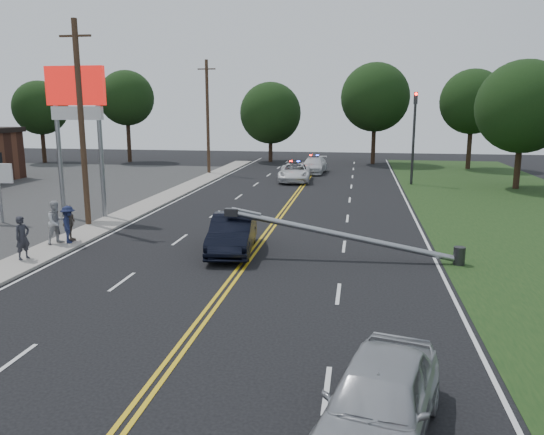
% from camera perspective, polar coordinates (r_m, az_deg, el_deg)
% --- Properties ---
extents(ground, '(120.00, 120.00, 0.00)m').
position_cam_1_polar(ground, '(14.29, -8.93, -12.69)').
color(ground, black).
rests_on(ground, ground).
extents(sidewalk, '(1.80, 70.00, 0.12)m').
position_cam_1_polar(sidewalk, '(26.29, -19.63, -1.75)').
color(sidewalk, gray).
rests_on(sidewalk, ground).
extents(centerline_yellow, '(0.36, 80.00, 0.00)m').
position_cam_1_polar(centerline_yellow, '(23.46, -1.32, -2.75)').
color(centerline_yellow, gold).
rests_on(centerline_yellow, ground).
extents(pylon_sign, '(3.20, 0.35, 8.00)m').
position_cam_1_polar(pylon_sign, '(30.16, -20.28, 11.24)').
color(pylon_sign, gray).
rests_on(pylon_sign, ground).
extents(traffic_signal, '(0.28, 0.41, 7.05)m').
position_cam_1_polar(traffic_signal, '(42.55, 15.03, 9.07)').
color(traffic_signal, '#2D2D30').
rests_on(traffic_signal, ground).
extents(fallen_streetlight, '(9.36, 0.44, 1.91)m').
position_cam_1_polar(fallen_streetlight, '(20.92, 8.99, -2.13)').
color(fallen_streetlight, '#2D2D30').
rests_on(fallen_streetlight, ground).
extents(utility_pole_mid, '(1.60, 0.28, 10.00)m').
position_cam_1_polar(utility_pole_mid, '(27.79, -19.81, 9.41)').
color(utility_pole_mid, '#382619').
rests_on(utility_pole_mid, ground).
extents(utility_pole_far, '(1.60, 0.28, 10.00)m').
position_cam_1_polar(utility_pole_far, '(48.24, -6.94, 10.69)').
color(utility_pole_far, '#382619').
rests_on(utility_pole_far, ground).
extents(tree_4, '(5.72, 5.72, 8.75)m').
position_cam_1_polar(tree_4, '(63.25, -23.67, 10.75)').
color(tree_4, black).
rests_on(tree_4, ground).
extents(tree_5, '(5.92, 5.92, 9.89)m').
position_cam_1_polar(tree_5, '(61.00, -15.38, 12.28)').
color(tree_5, black).
rests_on(tree_5, ground).
extents(tree_6, '(6.69, 6.69, 8.67)m').
position_cam_1_polar(tree_6, '(59.19, -0.16, 11.17)').
color(tree_6, black).
rests_on(tree_6, ground).
extents(tree_7, '(7.15, 7.15, 10.53)m').
position_cam_1_polar(tree_7, '(57.75, 11.04, 12.57)').
color(tree_7, black).
rests_on(tree_7, ground).
extents(tree_8, '(6.19, 6.19, 9.55)m').
position_cam_1_polar(tree_8, '(55.43, 20.77, 11.56)').
color(tree_8, black).
rests_on(tree_8, ground).
extents(tree_9, '(6.67, 6.67, 9.29)m').
position_cam_1_polar(tree_9, '(42.94, 25.40, 10.70)').
color(tree_9, black).
rests_on(tree_9, ground).
extents(crashed_sedan, '(2.18, 4.90, 1.56)m').
position_cam_1_polar(crashed_sedan, '(21.93, -4.28, -1.74)').
color(crashed_sedan, black).
rests_on(crashed_sedan, ground).
extents(waiting_sedan, '(2.83, 4.83, 1.54)m').
position_cam_1_polar(waiting_sedan, '(10.13, 11.50, -18.76)').
color(waiting_sedan, '#A5A8AD').
rests_on(waiting_sedan, ground).
extents(emergency_a, '(2.83, 5.47, 1.48)m').
position_cam_1_polar(emergency_a, '(43.23, 2.44, 4.88)').
color(emergency_a, white).
rests_on(emergency_a, ground).
extents(emergency_b, '(2.39, 5.15, 1.46)m').
position_cam_1_polar(emergency_b, '(48.79, 4.52, 5.62)').
color(emergency_b, silver).
rests_on(emergency_b, ground).
extents(bystander_a, '(0.58, 0.72, 1.70)m').
position_cam_1_polar(bystander_a, '(22.56, -25.26, -1.97)').
color(bystander_a, '#282930').
rests_on(bystander_a, sidewalk).
extents(bystander_b, '(1.05, 1.14, 1.87)m').
position_cam_1_polar(bystander_b, '(24.57, -22.15, -0.47)').
color(bystander_b, '#ABACB0').
rests_on(bystander_b, sidewalk).
extents(bystander_c, '(1.01, 1.21, 1.63)m').
position_cam_1_polar(bystander_c, '(24.50, -21.04, -0.70)').
color(bystander_c, '#1B2245').
rests_on(bystander_c, sidewalk).
extents(bystander_d, '(0.45, 0.97, 1.62)m').
position_cam_1_polar(bystander_d, '(24.81, -20.98, -0.56)').
color(bystander_d, '#61574E').
rests_on(bystander_d, sidewalk).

